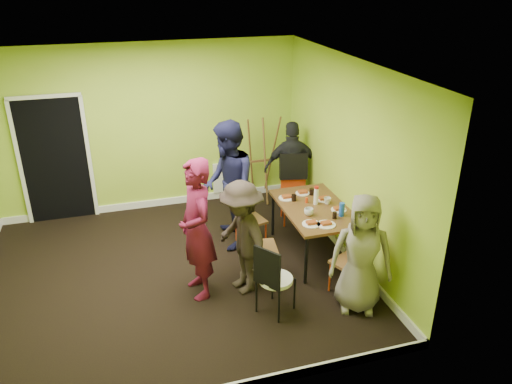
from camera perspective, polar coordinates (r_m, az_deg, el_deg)
The scene contains 28 objects.
ground at distance 7.01m, azimuth -9.46°, elevation -9.31°, with size 5.00×5.00×0.00m, color black.
room_walls at distance 6.55m, azimuth -10.31°, elevation -1.92°, with size 5.04×4.54×2.82m.
dining_table at distance 7.11m, azimuth 6.72°, elevation -2.11°, with size 0.90×1.50×0.75m.
chair_left_far at distance 7.30m, azimuth -1.11°, elevation -2.79°, with size 0.46×0.46×0.92m.
chair_left_near at distance 6.54m, azimuth -0.19°, elevation -5.74°, with size 0.47×0.47×1.00m.
chair_back_end at distance 8.13m, azimuth 4.33°, elevation 2.17°, with size 0.54×0.61×1.10m.
chair_front_end at distance 6.37m, azimuth 11.28°, elevation -7.52°, with size 0.52×0.52×0.95m.
chair_bentwood at distance 5.95m, azimuth 1.92°, elevation -9.66°, with size 0.51×0.51×0.94m.
easel at distance 8.78m, azimuth 0.76°, elevation 3.80°, with size 0.61×0.58×1.53m.
plate_near_left at distance 7.31m, azimuth 3.52°, elevation -0.68°, with size 0.24×0.24×0.01m, color white.
plate_near_right at distance 6.61m, azimuth 6.34°, elevation -3.66°, with size 0.24×0.24×0.01m, color white.
plate_far_back at distance 7.48m, azimuth 5.35°, elevation -0.13°, with size 0.21×0.21×0.01m, color white.
plate_far_front at distance 6.62m, azimuth 8.01°, elevation -3.71°, with size 0.25×0.25×0.01m, color white.
plate_wall_back at distance 7.31m, azimuth 7.71°, elevation -0.87°, with size 0.21×0.21×0.01m, color white.
plate_wall_front at distance 7.04m, azimuth 9.43°, elevation -2.02°, with size 0.22×0.22×0.01m, color white.
thermos at distance 7.12m, azimuth 6.88°, elevation -0.50°, with size 0.07×0.07×0.24m, color white.
blue_bottle at distance 6.85m, azimuth 9.78°, elevation -1.98°, with size 0.07×0.07×0.19m, color blue.
orange_bottle at distance 7.18m, azimuth 5.80°, elevation -0.94°, with size 0.04×0.04×0.08m, color #DF4215.
glass_mid at distance 7.22m, azimuth 4.34°, elevation -0.66°, with size 0.07×0.07×0.09m, color black.
glass_back at distance 7.44m, azimuth 6.38°, elevation 0.05°, with size 0.07×0.07×0.10m, color black.
glass_front at distance 6.78m, azimuth 8.97°, elevation -2.65°, with size 0.06×0.06×0.10m, color black.
cup_a at distance 6.83m, azimuth 6.06°, elevation -2.26°, with size 0.13×0.13×0.10m, color white.
cup_b at distance 7.18m, azimuth 8.15°, elevation -1.00°, with size 0.10×0.10×0.10m, color white.
person_standing at distance 6.15m, azimuth -6.77°, elevation -4.28°, with size 0.67×0.44×1.83m, color maroon.
person_left_far at distance 7.22m, azimuth -3.19°, elevation 0.72°, with size 0.93×0.72×1.91m, color #161737.
person_left_near at distance 6.25m, azimuth -1.64°, elevation -5.27°, with size 0.98×0.56×1.52m, color #2C231D.
person_back_end at distance 8.28m, azimuth 4.16°, elevation 2.72°, with size 0.93×0.39×1.59m, color black.
person_front_end at distance 6.05m, azimuth 11.95°, elevation -6.95°, with size 0.74×0.48×1.51m, color gray.
Camera 1 is at (-0.54, -5.82, 3.86)m, focal length 35.00 mm.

